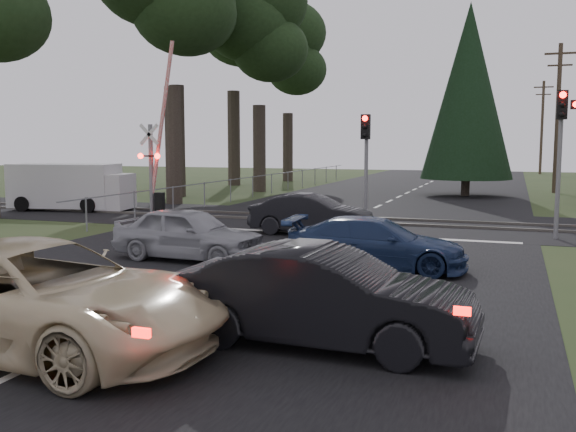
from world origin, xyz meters
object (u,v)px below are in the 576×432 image
at_px(utility_pole_mid, 558,115).
at_px(crossing_signal, 156,168).
at_px(traffic_signal_center, 366,150).
at_px(white_van, 74,187).
at_px(silver_car, 189,234).
at_px(blue_sedan, 376,244).
at_px(dark_car_far, 312,215).
at_px(utility_pole_far, 542,125).
at_px(traffic_signal_right, 562,135).
at_px(cream_coupe, 36,297).
at_px(dark_hatchback, 323,298).

bearing_deg(utility_pole_mid, crossing_signal, -127.97).
xyz_separation_m(traffic_signal_center, white_van, (-13.76, 1.03, -1.73)).
xyz_separation_m(traffic_signal_center, utility_pole_mid, (7.50, 19.32, 1.92)).
distance_m(silver_car, white_van, 14.38).
distance_m(traffic_signal_center, blue_sedan, 8.56).
bearing_deg(dark_car_far, utility_pole_far, -11.39).
relative_size(crossing_signal, white_van, 1.23).
xyz_separation_m(utility_pole_mid, silver_car, (-10.34, -27.65, -4.03)).
height_order(crossing_signal, blue_sedan, crossing_signal).
bearing_deg(dark_car_far, traffic_signal_right, -79.54).
distance_m(utility_pole_mid, dark_car_far, 24.08).
relative_size(traffic_signal_center, cream_coupe, 0.70).
height_order(traffic_signal_right, utility_pole_mid, utility_pole_mid).
relative_size(dark_hatchback, white_van, 0.81).
bearing_deg(dark_hatchback, utility_pole_mid, -6.70).
xyz_separation_m(cream_coupe, silver_car, (-1.42, 7.35, -0.12)).
bearing_deg(cream_coupe, blue_sedan, -21.42).
bearing_deg(utility_pole_far, blue_sedan, -95.92).
xyz_separation_m(traffic_signal_right, blue_sedan, (-4.47, -6.81, -2.68)).
height_order(traffic_signal_right, white_van, traffic_signal_right).
bearing_deg(traffic_signal_right, utility_pole_mid, 87.34).
bearing_deg(crossing_signal, white_van, 160.65).
xyz_separation_m(crossing_signal, utility_pole_far, (15.77, 45.21, 2.67)).
xyz_separation_m(crossing_signal, utility_pole_mid, (15.77, 20.21, 2.67)).
distance_m(utility_pole_mid, silver_car, 29.79).
height_order(crossing_signal, silver_car, crossing_signal).
bearing_deg(white_van, traffic_signal_center, -14.44).
bearing_deg(blue_sedan, traffic_signal_right, -36.20).
bearing_deg(blue_sedan, crossing_signal, 52.55).
bearing_deg(traffic_signal_center, crossing_signal, -173.85).
distance_m(cream_coupe, dark_car_far, 12.92).
height_order(utility_pole_far, white_van, utility_pole_far).
xyz_separation_m(crossing_signal, traffic_signal_right, (14.82, -0.31, 1.26)).
xyz_separation_m(crossing_signal, dark_hatchback, (10.80, -13.18, -1.30)).
bearing_deg(silver_car, dark_hatchback, -132.69).
distance_m(utility_pole_far, cream_coupe, 60.79).
xyz_separation_m(silver_car, blue_sedan, (4.92, 0.31, -0.06)).
distance_m(cream_coupe, silver_car, 7.49).
bearing_deg(dark_car_far, blue_sedan, -148.98).
relative_size(traffic_signal_center, blue_sedan, 0.94).
bearing_deg(dark_car_far, dark_hatchback, -162.68).
bearing_deg(utility_pole_mid, dark_car_far, -111.50).
bearing_deg(white_van, dark_hatchback, -52.99).
bearing_deg(crossing_signal, dark_hatchback, -50.67).
distance_m(crossing_signal, white_van, 5.89).
relative_size(crossing_signal, utility_pole_far, 0.77).
bearing_deg(cream_coupe, dark_hatchback, -64.75).
relative_size(traffic_signal_right, cream_coupe, 0.80).
height_order(crossing_signal, dark_hatchback, crossing_signal).
xyz_separation_m(dark_hatchback, blue_sedan, (-0.45, 6.06, -0.12)).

